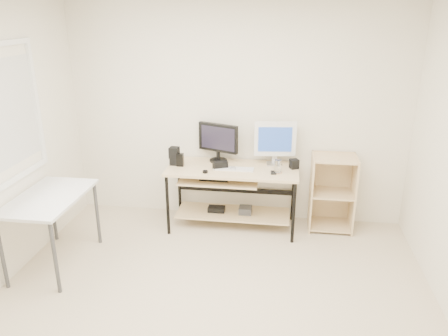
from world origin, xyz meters
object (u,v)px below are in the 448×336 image
desk (230,185)px  audio_controller (180,160)px  shelf_unit (332,192)px  white_imac (275,140)px  black_monitor (218,140)px  side_table (49,204)px

desk → audio_controller: (-0.58, -0.03, 0.29)m
shelf_unit → white_imac: bearing=178.5°
black_monitor → shelf_unit: bearing=18.6°
white_imac → shelf_unit: bearing=-8.4°
desk → white_imac: bearing=19.9°
desk → black_monitor: size_ratio=3.08×
black_monitor → audio_controller: (-0.41, -0.23, -0.18)m
shelf_unit → desk: bearing=-172.2°
desk → shelf_unit: shelf_unit is taller
white_imac → audio_controller: white_imac is taller
shelf_unit → black_monitor: black_monitor is taller
side_table → shelf_unit: 3.09m
white_imac → audio_controller: 1.12m
side_table → black_monitor: black_monitor is taller
side_table → white_imac: (2.15, 1.24, 0.38)m
side_table → desk: bearing=32.7°
side_table → white_imac: white_imac is taller
desk → audio_controller: audio_controller is taller
white_imac → audio_controller: (-1.07, -0.21, -0.22)m
shelf_unit → audio_controller: audio_controller is taller
side_table → shelf_unit: size_ratio=1.11×
audio_controller → black_monitor: bearing=31.8°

